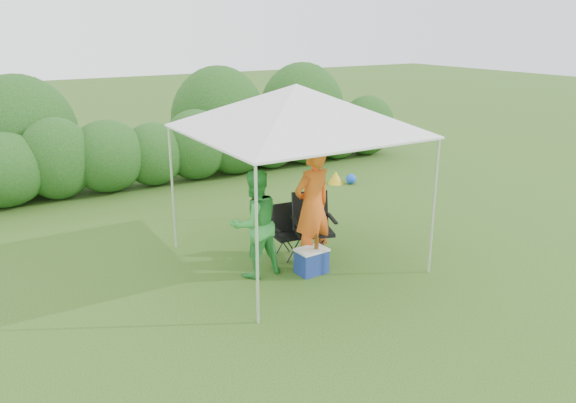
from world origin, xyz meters
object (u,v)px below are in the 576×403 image
man (312,206)px  chair_right (312,222)px  cooler (312,261)px  chair_left (286,228)px  woman (255,224)px  canopy (296,109)px

man → chair_right: bearing=-134.2°
cooler → chair_right: bearing=52.9°
chair_left → woman: woman is taller
cooler → man: bearing=52.9°
cooler → canopy: bearing=79.8°
canopy → chair_right: bearing=-6.2°
woman → man: bearing=170.5°
chair_right → woman: (-1.13, -0.15, 0.22)m
chair_right → woman: size_ratio=0.64×
canopy → cooler: (-0.07, -0.58, -2.26)m
canopy → chair_right: canopy is taller
canopy → man: 1.52m
man → chair_left: bearing=-81.6°
man → woman: bearing=-17.3°
chair_right → chair_left: (-0.35, 0.25, -0.11)m
chair_left → cooler: (-0.02, -0.79, -0.29)m
chair_left → woman: size_ratio=0.52×
canopy → cooler: canopy is taller
chair_right → cooler: chair_right is taller
woman → cooler: 1.06m
man → cooler: size_ratio=3.97×
chair_left → canopy: bearing=-70.5°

